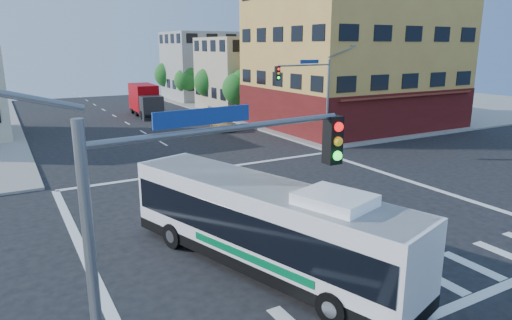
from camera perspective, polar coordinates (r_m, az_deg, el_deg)
ground at (r=22.58m, az=3.97°, el=-6.68°), size 120.00×120.00×0.00m
sidewalk_ne at (r=70.78m, az=12.12°, el=7.35°), size 50.00×50.00×0.15m
corner_building_ne at (r=48.06m, az=12.03°, el=11.27°), size 18.10×15.44×14.00m
building_east_near at (r=59.10m, az=-0.43°, el=10.70°), size 12.06×10.06×9.00m
building_east_far at (r=71.62m, az=-6.00°, el=11.62°), size 12.06×10.06×10.00m
signal_mast_ne at (r=35.16m, az=6.97°, el=9.07°), size 7.91×1.13×8.07m
signal_mast_sw at (r=8.00m, az=-7.96°, el=-8.15°), size 7.91×1.01×8.07m
street_tree_a at (r=51.45m, az=-2.10°, el=9.16°), size 3.60×3.60×5.53m
street_tree_b at (r=58.63m, az=-5.77°, el=9.86°), size 3.80×3.80×5.79m
street_tree_c at (r=66.03m, az=-8.63°, el=9.99°), size 3.40×3.40×5.29m
street_tree_d at (r=73.51m, az=-10.93°, el=10.62°), size 4.00×4.00×6.03m
transit_bus at (r=16.62m, az=0.92°, el=-8.00°), size 6.02×12.25×3.56m
box_truck at (r=55.08m, az=-13.64°, el=7.18°), size 2.82×8.14×3.61m
parked_car at (r=45.02m, az=-4.29°, el=4.77°), size 2.49×4.58×1.48m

